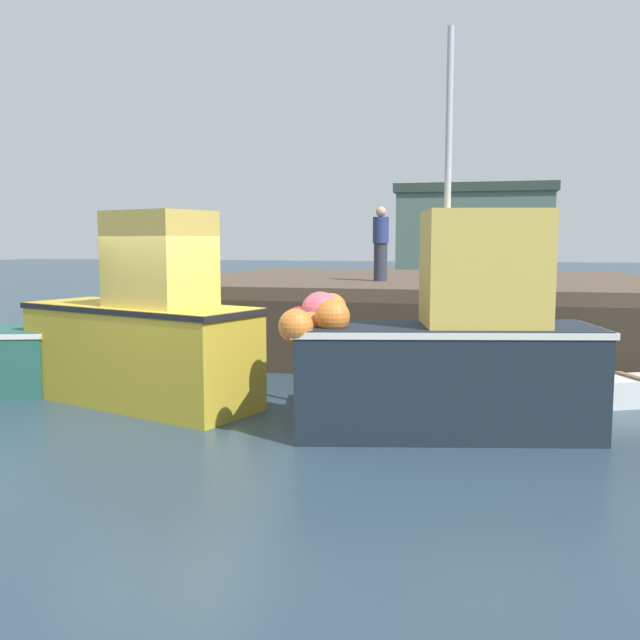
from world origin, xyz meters
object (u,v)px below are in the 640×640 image
(dockworker, at_px, (381,244))
(fishing_boat_near_right, at_px, (144,334))
(fishing_boat_mid, at_px, (446,349))
(rowboat, at_px, (629,391))

(dockworker, bearing_deg, fishing_boat_near_right, -117.32)
(fishing_boat_near_right, relative_size, dockworker, 2.57)
(fishing_boat_mid, xyz_separation_m, rowboat, (2.62, 2.19, -0.87))
(fishing_boat_mid, bearing_deg, fishing_boat_near_right, 172.82)
(fishing_boat_mid, bearing_deg, dockworker, 105.84)
(rowboat, bearing_deg, fishing_boat_near_right, -167.05)
(dockworker, bearing_deg, rowboat, -41.00)
(fishing_boat_mid, height_order, dockworker, fishing_boat_mid)
(rowboat, bearing_deg, dockworker, 139.00)
(fishing_boat_mid, relative_size, dockworker, 3.17)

